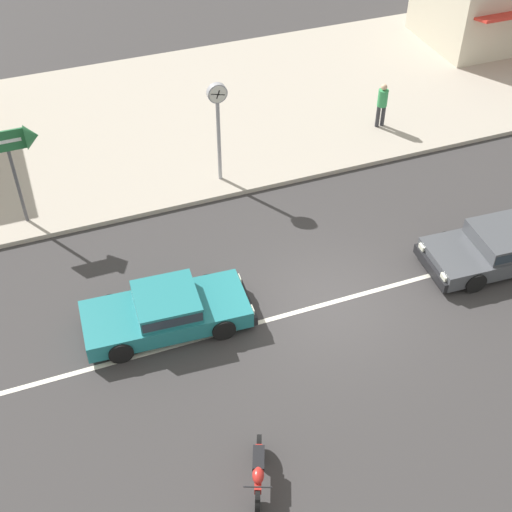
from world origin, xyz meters
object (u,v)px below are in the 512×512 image
(sedan_teal_3, at_px, (167,310))
(motorcycle_0, at_px, (258,471))
(pedestrian_near_clock, at_px, (382,102))
(arrow_signboard, at_px, (26,143))
(street_clock, at_px, (218,111))
(sedan_dark_grey_2, at_px, (502,246))

(sedan_teal_3, height_order, motorcycle_0, sedan_teal_3)
(sedan_teal_3, distance_m, pedestrian_near_clock, 11.36)
(motorcycle_0, height_order, arrow_signboard, arrow_signboard)
(pedestrian_near_clock, bearing_deg, motorcycle_0, -127.72)
(sedan_teal_3, relative_size, motorcycle_0, 2.53)
(pedestrian_near_clock, bearing_deg, sedan_teal_3, -145.56)
(arrow_signboard, bearing_deg, street_clock, 0.57)
(sedan_teal_3, xyz_separation_m, street_clock, (3.17, 5.38, 2.05))
(street_clock, bearing_deg, sedan_dark_grey_2, -45.65)
(arrow_signboard, bearing_deg, sedan_dark_grey_2, -28.06)
(sedan_dark_grey_2, relative_size, pedestrian_near_clock, 2.80)
(motorcycle_0, relative_size, arrow_signboard, 0.55)
(sedan_dark_grey_2, height_order, motorcycle_0, sedan_dark_grey_2)
(arrow_signboard, bearing_deg, sedan_teal_3, -66.41)
(sedan_teal_3, xyz_separation_m, pedestrian_near_clock, (9.36, 6.42, 0.55))
(motorcycle_0, bearing_deg, pedestrian_near_clock, 52.28)
(street_clock, bearing_deg, sedan_teal_3, -120.50)
(motorcycle_0, relative_size, pedestrian_near_clock, 1.06)
(sedan_dark_grey_2, bearing_deg, arrow_signboard, 151.94)
(sedan_teal_3, distance_m, motorcycle_0, 4.97)
(motorcycle_0, bearing_deg, sedan_dark_grey_2, 25.18)
(motorcycle_0, xyz_separation_m, pedestrian_near_clock, (8.78, 11.35, 0.66))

